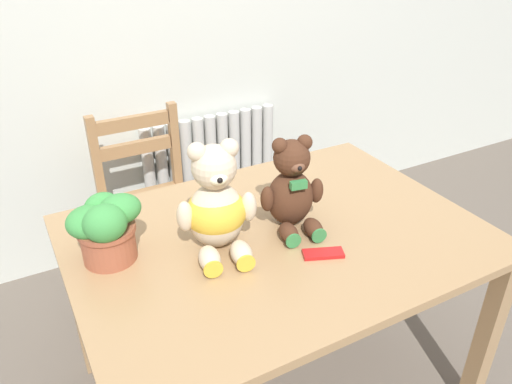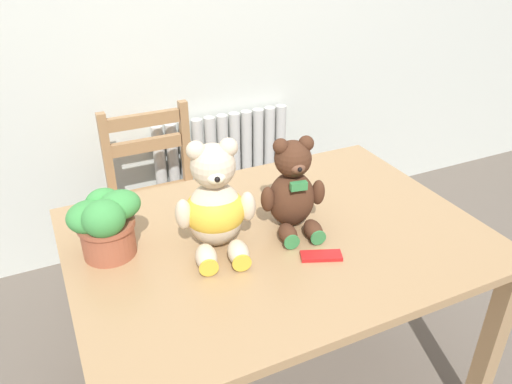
{
  "view_description": "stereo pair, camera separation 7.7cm",
  "coord_description": "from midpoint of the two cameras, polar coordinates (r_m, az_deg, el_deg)",
  "views": [
    {
      "loc": [
        -0.7,
        -0.68,
        1.63
      ],
      "look_at": [
        -0.06,
        0.51,
        0.87
      ],
      "focal_mm": 35.0,
      "sensor_mm": 36.0,
      "label": 1
    },
    {
      "loc": [
        -0.63,
        -0.71,
        1.63
      ],
      "look_at": [
        -0.06,
        0.51,
        0.87
      ],
      "focal_mm": 35.0,
      "sensor_mm": 36.0,
      "label": 2
    }
  ],
  "objects": [
    {
      "name": "radiator",
      "position": [
        2.8,
        -2.89,
        1.39
      ],
      "size": [
        0.77,
        0.1,
        0.7
      ],
      "color": "beige",
      "rests_on": "ground_plane"
    },
    {
      "name": "teddy_bear_left",
      "position": [
        1.5,
        -3.22,
        -1.6
      ],
      "size": [
        0.25,
        0.28,
        0.35
      ],
      "rotation": [
        0.0,
        0.0,
        2.94
      ],
      "color": "beige",
      "rests_on": "dining_table"
    },
    {
      "name": "dining_table",
      "position": [
        1.68,
        3.71,
        -7.34
      ],
      "size": [
        1.31,
        0.95,
        0.71
      ],
      "color": "#9E7A51",
      "rests_on": "ground_plane"
    },
    {
      "name": "wooden_chair_behind",
      "position": [
        2.37,
        -10.08,
        -1.13
      ],
      "size": [
        0.41,
        0.41,
        0.86
      ],
      "rotation": [
        0.0,
        0.0,
        3.14
      ],
      "color": "#997047",
      "rests_on": "ground_plane"
    },
    {
      "name": "chocolate_bar",
      "position": [
        1.53,
        8.9,
        -7.25
      ],
      "size": [
        0.13,
        0.09,
        0.01
      ],
      "primitive_type": "cube",
      "rotation": [
        0.0,
        0.0,
        -0.38
      ],
      "color": "red",
      "rests_on": "dining_table"
    },
    {
      "name": "teddy_bear_right",
      "position": [
        1.6,
        5.61,
        0.23
      ],
      "size": [
        0.22,
        0.23,
        0.31
      ],
      "rotation": [
        0.0,
        0.0,
        2.97
      ],
      "color": "#472819",
      "rests_on": "dining_table"
    },
    {
      "name": "potted_plant",
      "position": [
        1.52,
        -15.51,
        -3.32
      ],
      "size": [
        0.22,
        0.2,
        0.21
      ],
      "color": "#9E5138",
      "rests_on": "dining_table"
    }
  ]
}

